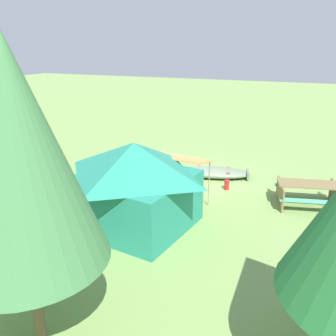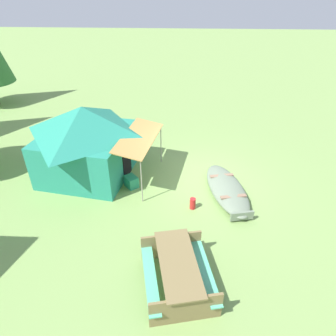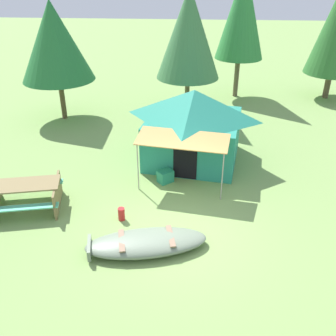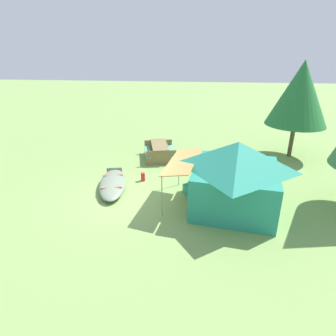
% 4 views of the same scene
% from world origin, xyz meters
% --- Properties ---
extents(ground_plane, '(80.00, 80.00, 0.00)m').
position_xyz_m(ground_plane, '(0.00, 0.00, 0.00)').
color(ground_plane, '#7A9D52').
extents(beached_rowboat, '(3.15, 1.71, 0.37)m').
position_xyz_m(beached_rowboat, '(-0.72, -0.88, 0.19)').
color(beached_rowboat, slate).
rests_on(beached_rowboat, ground_plane).
extents(canvas_cabin_tent, '(3.71, 4.41, 2.54)m').
position_xyz_m(canvas_cabin_tent, '(0.34, 3.99, 1.32)').
color(canvas_cabin_tent, '#258870').
rests_on(canvas_cabin_tent, ground_plane).
extents(picnic_table, '(2.26, 1.91, 0.79)m').
position_xyz_m(picnic_table, '(-4.34, 0.63, 0.50)').
color(picnic_table, olive).
rests_on(picnic_table, ground_plane).
extents(cooler_box, '(0.57, 0.56, 0.40)m').
position_xyz_m(cooler_box, '(-0.50, 2.35, 0.20)').
color(cooler_box, '#248562').
rests_on(cooler_box, ground_plane).
extents(fuel_can, '(0.20, 0.20, 0.37)m').
position_xyz_m(fuel_can, '(-1.53, 0.26, 0.18)').
color(fuel_can, red).
rests_on(fuel_can, ground_plane).
extents(pine_tree_back_left, '(2.35, 2.35, 6.20)m').
position_xyz_m(pine_tree_back_left, '(2.45, 11.32, 4.06)').
color(pine_tree_back_left, brown).
rests_on(pine_tree_back_left, ground_plane).
extents(pine_tree_back_right, '(3.04, 3.04, 4.94)m').
position_xyz_m(pine_tree_back_right, '(-5.44, 7.59, 3.34)').
color(pine_tree_back_right, brown).
rests_on(pine_tree_back_right, ground_plane).
extents(pine_tree_side, '(2.74, 2.74, 5.43)m').
position_xyz_m(pine_tree_side, '(0.01, 8.60, 3.55)').
color(pine_tree_side, brown).
rests_on(pine_tree_side, ground_plane).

